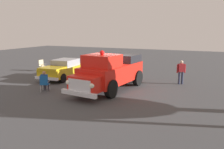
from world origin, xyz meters
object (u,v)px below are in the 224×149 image
object	(u,v)px
lawn_chair_by_car	(63,65)
traffic_cone	(122,75)
lawn_chair_near_truck	(44,82)
classic_hot_rod	(63,69)
lawn_chair_spare	(42,65)
vintage_fire_truck	(110,71)
spectator_standing	(181,71)
spectator_seated	(45,80)

from	to	relation	value
lawn_chair_by_car	traffic_cone	bearing A→B (deg)	-8.99
lawn_chair_near_truck	classic_hot_rod	bearing A→B (deg)	109.74
classic_hot_rod	lawn_chair_by_car	size ratio (longest dim) A/B	4.36
traffic_cone	lawn_chair_spare	bearing A→B (deg)	177.82
vintage_fire_truck	lawn_chair_near_truck	distance (m)	4.12
lawn_chair_by_car	lawn_chair_spare	world-z (taller)	same
lawn_chair_by_car	lawn_chair_spare	distance (m)	1.96
lawn_chair_near_truck	spectator_standing	distance (m)	9.24
lawn_chair_by_car	spectator_standing	world-z (taller)	spectator_standing
spectator_seated	classic_hot_rod	bearing A→B (deg)	109.55
spectator_seated	spectator_standing	bearing A→B (deg)	36.58
classic_hot_rod	lawn_chair_by_car	bearing A→B (deg)	126.82
classic_hot_rod	lawn_chair_near_truck	bearing A→B (deg)	-70.26
spectator_standing	traffic_cone	world-z (taller)	spectator_standing
lawn_chair_spare	spectator_standing	distance (m)	12.51
spectator_seated	traffic_cone	bearing A→B (deg)	60.60
vintage_fire_truck	classic_hot_rod	world-z (taller)	vintage_fire_truck
vintage_fire_truck	lawn_chair_near_truck	xyz separation A→B (m)	(-3.47, -2.13, -0.61)
lawn_chair_by_car	traffic_cone	xyz separation A→B (m)	(6.29, -1.00, -0.28)
spectator_seated	spectator_standing	xyz separation A→B (m)	(7.39, 5.49, 0.27)
lawn_chair_spare	spectator_standing	size ratio (longest dim) A/B	0.61
lawn_chair_near_truck	spectator_standing	size ratio (longest dim) A/B	0.61
classic_hot_rod	lawn_chair_by_car	world-z (taller)	classic_hot_rod
lawn_chair_near_truck	spectator_standing	xyz separation A→B (m)	(7.34, 5.61, 0.37)
vintage_fire_truck	classic_hot_rod	size ratio (longest dim) A/B	1.39
lawn_chair_spare	spectator_seated	distance (m)	7.63
lawn_chair_spare	traffic_cone	distance (m)	8.14
vintage_fire_truck	lawn_chair_near_truck	bearing A→B (deg)	-148.41
lawn_chair_spare	spectator_standing	xyz separation A→B (m)	(12.51, -0.18, 0.37)
spectator_standing	traffic_cone	bearing A→B (deg)	-178.26
vintage_fire_truck	spectator_standing	bearing A→B (deg)	41.93
classic_hot_rod	spectator_standing	world-z (taller)	spectator_standing
lawn_chair_near_truck	spectator_seated	distance (m)	0.17
spectator_seated	spectator_standing	distance (m)	9.21
vintage_fire_truck	lawn_chair_near_truck	size ratio (longest dim) A/B	6.04
classic_hot_rod	spectator_seated	xyz separation A→B (m)	(1.33, -3.75, -0.05)
lawn_chair_spare	spectator_seated	bearing A→B (deg)	-47.93
lawn_chair_near_truck	lawn_chair_by_car	world-z (taller)	same
lawn_chair_spare	traffic_cone	xyz separation A→B (m)	(8.13, -0.31, -0.28)
vintage_fire_truck	spectator_standing	world-z (taller)	vintage_fire_truck
lawn_chair_near_truck	lawn_chair_spare	distance (m)	7.76
vintage_fire_truck	lawn_chair_by_car	distance (m)	8.09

